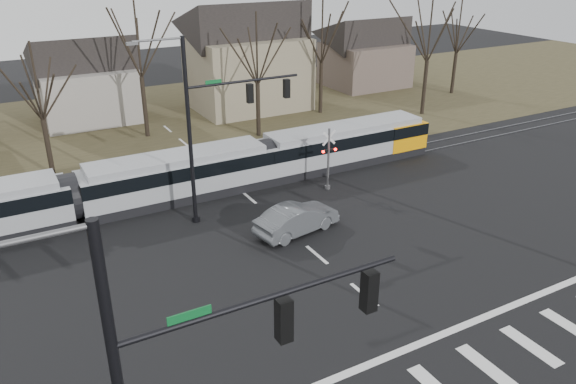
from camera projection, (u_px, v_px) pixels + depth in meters
ground at (392, 318)px, 23.42m from camera, size 140.00×140.00×0.00m
grass_verge at (160, 123)px, 49.00m from camera, size 140.00×28.00×0.01m
crosswalk at (463, 378)px, 20.22m from camera, size 27.00×2.60×0.01m
stop_line at (422, 343)px, 21.98m from camera, size 28.00×0.35×0.01m
lane_dashes at (235, 186)px, 36.21m from camera, size 0.18×30.00×0.01m
rail_pair at (237, 187)px, 36.04m from camera, size 90.00×1.52×0.06m
tram at (176, 175)px, 33.87m from camera, size 37.51×2.79×2.84m
sedan at (297, 219)px, 30.14m from camera, size 3.45×5.45×1.59m
signal_pole_far at (217, 120)px, 30.04m from camera, size 9.28×0.44×10.20m
rail_crossing_signal at (328, 161)px, 35.10m from camera, size 1.08×0.36×4.00m
tree_row at (203, 77)px, 43.07m from camera, size 59.20×7.20×10.00m
house_b at (86, 75)px, 48.38m from camera, size 8.64×7.56×7.65m
house_c at (247, 52)px, 51.68m from camera, size 10.80×8.64×10.10m
house_d at (366, 49)px, 60.44m from camera, size 8.64×7.56×7.65m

